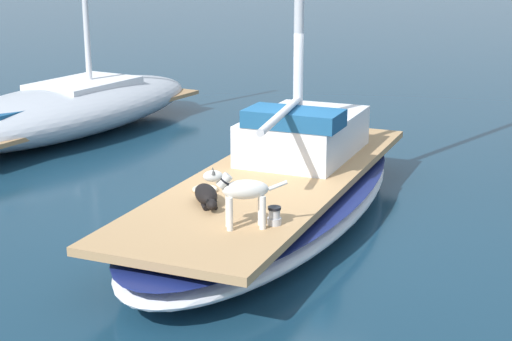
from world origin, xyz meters
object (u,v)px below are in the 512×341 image
(coiled_rope, at_px, (205,189))
(moored_boat_port_side, at_px, (66,108))
(sailboat_main, at_px, (274,198))
(dog_black, at_px, (207,196))
(deck_winch, at_px, (274,216))
(dog_white, at_px, (241,192))

(coiled_rope, xyz_separation_m, moored_boat_port_side, (-4.54, 4.96, -0.15))
(sailboat_main, height_order, moored_boat_port_side, moored_boat_port_side)
(coiled_rope, relative_size, moored_boat_port_side, 0.04)
(dog_black, distance_m, deck_winch, 1.09)
(sailboat_main, distance_m, coiled_rope, 1.19)
(dog_white, distance_m, deck_winch, 0.50)
(sailboat_main, bearing_deg, dog_black, -110.30)
(dog_white, bearing_deg, coiled_rope, 124.32)
(sailboat_main, distance_m, dog_black, 1.55)
(deck_winch, relative_size, coiled_rope, 0.65)
(dog_black, xyz_separation_m, coiled_rope, (-0.18, 0.49, -0.08))
(sailboat_main, height_order, dog_black, dog_black)
(sailboat_main, xyz_separation_m, deck_winch, (0.45, -1.91, 0.42))
(deck_winch, bearing_deg, dog_white, -149.02)
(sailboat_main, xyz_separation_m, coiled_rope, (-0.70, -0.90, 0.35))
(dog_white, height_order, deck_winch, dog_white)
(sailboat_main, xyz_separation_m, dog_black, (-0.52, -1.40, 0.43))
(dog_white, relative_size, coiled_rope, 2.77)
(coiled_rope, bearing_deg, sailboat_main, 52.19)
(dog_white, bearing_deg, dog_black, 131.98)
(dog_white, height_order, moored_boat_port_side, moored_boat_port_side)
(coiled_rope, bearing_deg, moored_boat_port_side, 132.47)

